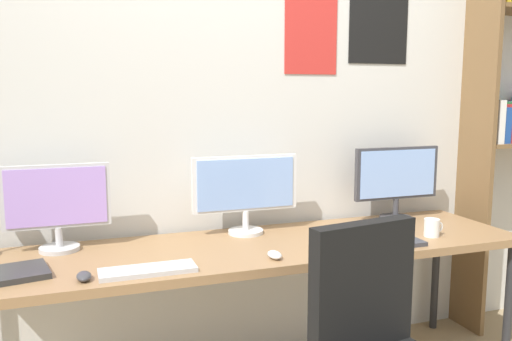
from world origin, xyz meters
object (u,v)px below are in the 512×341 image
at_px(monitor_left, 57,203).
at_px(monitor_center, 245,189).
at_px(monitor_right, 397,178).
at_px(coffee_mug, 432,228).
at_px(mouse_left_side, 84,276).
at_px(mouse_right_side, 275,255).
at_px(keyboard_left, 148,270).
at_px(laptop_closed, 4,275).
at_px(desk, 259,254).
at_px(keyboard_right, 388,244).

distance_m(monitor_left, monitor_center, 0.90).
bearing_deg(monitor_right, coffee_mug, -94.80).
bearing_deg(monitor_right, monitor_center, 180.00).
relative_size(monitor_right, mouse_left_side, 5.44).
height_order(mouse_left_side, mouse_right_side, same).
bearing_deg(keyboard_left, monitor_left, 127.55).
distance_m(monitor_left, monitor_right, 1.80).
bearing_deg(laptop_closed, desk, -5.73).
distance_m(monitor_right, mouse_left_side, 1.78).
xyz_separation_m(desk, laptop_closed, (-1.10, -0.10, 0.06)).
relative_size(keyboard_left, keyboard_right, 1.07).
xyz_separation_m(mouse_left_side, laptop_closed, (-0.29, 0.13, -0.00)).
height_order(monitor_right, mouse_left_side, monitor_right).
distance_m(desk, monitor_left, 0.96).
bearing_deg(mouse_right_side, coffee_mug, 4.62).
xyz_separation_m(mouse_right_side, coffee_mug, (0.88, 0.07, 0.03)).
height_order(monitor_left, keyboard_left, monitor_left).
xyz_separation_m(monitor_left, coffee_mug, (1.77, -0.37, -0.18)).
bearing_deg(mouse_left_side, mouse_right_side, 0.75).
xyz_separation_m(monitor_right, mouse_left_side, (-1.70, -0.45, -0.22)).
distance_m(monitor_right, keyboard_right, 0.60).
height_order(monitor_left, monitor_right, monitor_right).
distance_m(keyboard_right, mouse_right_side, 0.57).
relative_size(monitor_left, keyboard_left, 1.22).
distance_m(monitor_left, laptop_closed, 0.43).
bearing_deg(monitor_right, keyboard_right, -127.55).
xyz_separation_m(mouse_left_side, coffee_mug, (1.67, 0.08, 0.03)).
height_order(monitor_center, mouse_left_side, monitor_center).
distance_m(keyboard_left, mouse_left_side, 0.24).
height_order(monitor_right, keyboard_right, monitor_right).
relative_size(monitor_right, laptop_closed, 1.63).
distance_m(desk, laptop_closed, 1.10).
bearing_deg(monitor_center, keyboard_right, -38.30).
bearing_deg(desk, monitor_left, 166.73).
relative_size(mouse_right_side, laptop_closed, 0.30).
relative_size(desk, monitor_right, 5.02).
bearing_deg(mouse_left_side, coffee_mug, 2.79).
distance_m(keyboard_right, mouse_left_side, 1.36).
bearing_deg(monitor_left, laptop_closed, -122.22).
bearing_deg(mouse_right_side, monitor_left, 153.82).
xyz_separation_m(laptop_closed, coffee_mug, (1.97, -0.05, 0.03)).
bearing_deg(monitor_right, laptop_closed, -171.04).
relative_size(monitor_right, mouse_right_side, 5.44).
bearing_deg(monitor_left, monitor_center, 0.00).
relative_size(desk, laptop_closed, 8.20).
bearing_deg(desk, monitor_center, 90.00).
xyz_separation_m(monitor_center, keyboard_right, (0.56, -0.44, -0.22)).
bearing_deg(keyboard_left, laptop_closed, 166.72).
height_order(monitor_center, keyboard_left, monitor_center).
bearing_deg(mouse_right_side, desk, 87.37).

